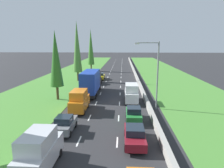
{
  "coord_description": "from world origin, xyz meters",
  "views": [
    {
      "loc": [
        2.18,
        -1.84,
        8.69
      ],
      "look_at": [
        -0.15,
        41.63,
        0.06
      ],
      "focal_mm": 32.45,
      "sensor_mm": 36.0,
      "label": 1
    }
  ],
  "objects_px": {
    "blue_box_truck_left_lane": "(91,82)",
    "black_sedan_left_lane": "(97,80)",
    "orange_van_left_lane": "(79,101)",
    "poplar_tree_third": "(77,47)",
    "maroon_sedan_right_lane": "(135,135)",
    "poplar_tree_second": "(56,59)",
    "grey_hatchback_left_lane": "(65,124)",
    "street_light_mast": "(155,71)",
    "white_van_right_lane": "(131,93)",
    "yellow_sedan_left_lane": "(101,76)",
    "green_hatchback_right_lane": "(134,114)",
    "poplar_tree_fourth": "(91,47)",
    "silver_van_left_lane": "(39,151)"
  },
  "relations": [
    {
      "from": "blue_box_truck_left_lane",
      "to": "poplar_tree_second",
      "type": "height_order",
      "value": "poplar_tree_second"
    },
    {
      "from": "silver_van_left_lane",
      "to": "blue_box_truck_left_lane",
      "type": "distance_m",
      "value": 21.75
    },
    {
      "from": "orange_van_left_lane",
      "to": "yellow_sedan_left_lane",
      "type": "height_order",
      "value": "orange_van_left_lane"
    },
    {
      "from": "black_sedan_left_lane",
      "to": "orange_van_left_lane",
      "type": "bearing_deg",
      "value": -89.9
    },
    {
      "from": "silver_van_left_lane",
      "to": "green_hatchback_right_lane",
      "type": "distance_m",
      "value": 11.78
    },
    {
      "from": "maroon_sedan_right_lane",
      "to": "blue_box_truck_left_lane",
      "type": "bearing_deg",
      "value": 110.38
    },
    {
      "from": "poplar_tree_third",
      "to": "street_light_mast",
      "type": "bearing_deg",
      "value": -53.91
    },
    {
      "from": "white_van_right_lane",
      "to": "black_sedan_left_lane",
      "type": "xyz_separation_m",
      "value": [
        -7.01,
        13.87,
        -0.59
      ]
    },
    {
      "from": "poplar_tree_third",
      "to": "yellow_sedan_left_lane",
      "type": "bearing_deg",
      "value": 24.85
    },
    {
      "from": "blue_box_truck_left_lane",
      "to": "maroon_sedan_right_lane",
      "type": "bearing_deg",
      "value": -69.62
    },
    {
      "from": "green_hatchback_right_lane",
      "to": "white_van_right_lane",
      "type": "distance_m",
      "value": 7.78
    },
    {
      "from": "black_sedan_left_lane",
      "to": "yellow_sedan_left_lane",
      "type": "bearing_deg",
      "value": 88.54
    },
    {
      "from": "green_hatchback_right_lane",
      "to": "yellow_sedan_left_lane",
      "type": "distance_m",
      "value": 28.36
    },
    {
      "from": "orange_van_left_lane",
      "to": "white_van_right_lane",
      "type": "height_order",
      "value": "same"
    },
    {
      "from": "silver_van_left_lane",
      "to": "green_hatchback_right_lane",
      "type": "relative_size",
      "value": 1.26
    },
    {
      "from": "blue_box_truck_left_lane",
      "to": "black_sedan_left_lane",
      "type": "bearing_deg",
      "value": 91.27
    },
    {
      "from": "maroon_sedan_right_lane",
      "to": "poplar_tree_second",
      "type": "relative_size",
      "value": 0.42
    },
    {
      "from": "silver_van_left_lane",
      "to": "poplar_tree_second",
      "type": "relative_size",
      "value": 0.45
    },
    {
      "from": "yellow_sedan_left_lane",
      "to": "poplar_tree_third",
      "type": "height_order",
      "value": "poplar_tree_third"
    },
    {
      "from": "grey_hatchback_left_lane",
      "to": "green_hatchback_right_lane",
      "type": "relative_size",
      "value": 1.0
    },
    {
      "from": "grey_hatchback_left_lane",
      "to": "black_sedan_left_lane",
      "type": "xyz_separation_m",
      "value": [
        0.04,
        24.94,
        -0.02
      ]
    },
    {
      "from": "poplar_tree_fourth",
      "to": "orange_van_left_lane",
      "type": "bearing_deg",
      "value": -83.36
    },
    {
      "from": "silver_van_left_lane",
      "to": "poplar_tree_second",
      "type": "height_order",
      "value": "poplar_tree_second"
    },
    {
      "from": "street_light_mast",
      "to": "blue_box_truck_left_lane",
      "type": "bearing_deg",
      "value": 141.91
    },
    {
      "from": "orange_van_left_lane",
      "to": "poplar_tree_third",
      "type": "height_order",
      "value": "poplar_tree_third"
    },
    {
      "from": "black_sedan_left_lane",
      "to": "poplar_tree_fourth",
      "type": "distance_m",
      "value": 22.78
    },
    {
      "from": "grey_hatchback_left_lane",
      "to": "street_light_mast",
      "type": "bearing_deg",
      "value": 38.66
    },
    {
      "from": "silver_van_left_lane",
      "to": "poplar_tree_fourth",
      "type": "distance_m",
      "value": 52.87
    },
    {
      "from": "maroon_sedan_right_lane",
      "to": "white_van_right_lane",
      "type": "height_order",
      "value": "white_van_right_lane"
    },
    {
      "from": "silver_van_left_lane",
      "to": "maroon_sedan_right_lane",
      "type": "distance_m",
      "value": 7.97
    },
    {
      "from": "silver_van_left_lane",
      "to": "white_van_right_lane",
      "type": "distance_m",
      "value": 18.6
    },
    {
      "from": "grey_hatchback_left_lane",
      "to": "white_van_right_lane",
      "type": "xyz_separation_m",
      "value": [
        7.05,
        11.07,
        0.56
      ]
    },
    {
      "from": "yellow_sedan_left_lane",
      "to": "poplar_tree_third",
      "type": "xyz_separation_m",
      "value": [
        -5.15,
        -2.38,
        7.2
      ]
    },
    {
      "from": "poplar_tree_fourth",
      "to": "yellow_sedan_left_lane",
      "type": "bearing_deg",
      "value": -72.85
    },
    {
      "from": "black_sedan_left_lane",
      "to": "poplar_tree_third",
      "type": "bearing_deg",
      "value": 144.94
    },
    {
      "from": "maroon_sedan_right_lane",
      "to": "poplar_tree_fourth",
      "type": "distance_m",
      "value": 50.04
    },
    {
      "from": "poplar_tree_third",
      "to": "green_hatchback_right_lane",
      "type": "bearing_deg",
      "value": -64.57
    },
    {
      "from": "black_sedan_left_lane",
      "to": "poplar_tree_third",
      "type": "xyz_separation_m",
      "value": [
        -5.0,
        3.51,
        7.2
      ]
    },
    {
      "from": "blue_box_truck_left_lane",
      "to": "poplar_tree_second",
      "type": "xyz_separation_m",
      "value": [
        -4.81,
        -3.74,
        4.27
      ]
    },
    {
      "from": "orange_van_left_lane",
      "to": "poplar_tree_third",
      "type": "xyz_separation_m",
      "value": [
        -5.03,
        21.9,
        6.62
      ]
    },
    {
      "from": "silver_van_left_lane",
      "to": "black_sedan_left_lane",
      "type": "xyz_separation_m",
      "value": [
        0.06,
        31.08,
        -0.59
      ]
    },
    {
      "from": "white_van_right_lane",
      "to": "poplar_tree_second",
      "type": "xyz_separation_m",
      "value": [
        -11.61,
        0.79,
        5.05
      ]
    },
    {
      "from": "street_light_mast",
      "to": "yellow_sedan_left_lane",
      "type": "bearing_deg",
      "value": 113.16
    },
    {
      "from": "grey_hatchback_left_lane",
      "to": "blue_box_truck_left_lane",
      "type": "distance_m",
      "value": 15.65
    },
    {
      "from": "orange_van_left_lane",
      "to": "street_light_mast",
      "type": "relative_size",
      "value": 0.54
    },
    {
      "from": "grey_hatchback_left_lane",
      "to": "black_sedan_left_lane",
      "type": "bearing_deg",
      "value": 89.91
    },
    {
      "from": "black_sedan_left_lane",
      "to": "poplar_tree_fourth",
      "type": "relative_size",
      "value": 0.34
    },
    {
      "from": "black_sedan_left_lane",
      "to": "poplar_tree_third",
      "type": "relative_size",
      "value": 0.32
    },
    {
      "from": "poplar_tree_third",
      "to": "poplar_tree_second",
      "type": "bearing_deg",
      "value": -88.64
    },
    {
      "from": "blue_box_truck_left_lane",
      "to": "black_sedan_left_lane",
      "type": "xyz_separation_m",
      "value": [
        -0.21,
        9.35,
        -1.37
      ]
    }
  ]
}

